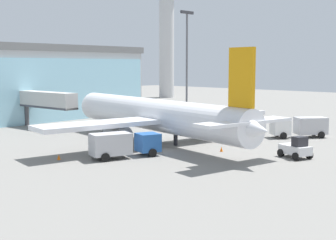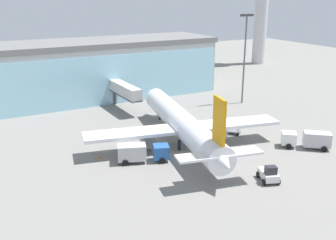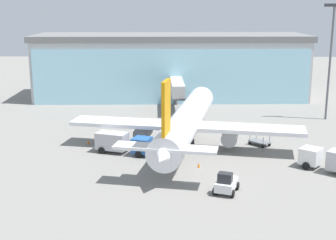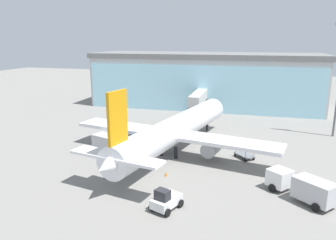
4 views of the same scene
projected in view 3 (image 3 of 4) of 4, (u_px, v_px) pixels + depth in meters
name	position (u px, v px, depth m)	size (l,w,h in m)	color
ground	(168.00, 154.00, 60.53)	(240.00, 240.00, 0.00)	gray
terminal_building	(171.00, 66.00, 97.34)	(55.94, 18.05, 13.02)	#B2B2B2
jet_bridge	(177.00, 88.00, 85.18)	(2.77, 13.36, 5.52)	beige
apron_light_mast	(331.00, 52.00, 76.53)	(3.20, 0.40, 19.04)	#59595E
airplane	(186.00, 122.00, 63.02)	(31.33, 35.45, 11.22)	silver
catering_truck	(122.00, 142.00, 60.50)	(7.62, 4.45, 2.65)	#2659A5
fuel_truck	(334.00, 160.00, 53.47)	(7.06, 6.30, 2.65)	silver
baggage_cart	(259.00, 142.00, 64.15)	(3.08, 3.14, 1.50)	slate
pushback_tug	(226.00, 184.00, 47.76)	(3.04, 3.62, 2.30)	silver
safety_cone_nose	(199.00, 165.00, 55.46)	(0.36, 0.36, 0.55)	orange
safety_cone_wingtip	(88.00, 142.00, 64.75)	(0.36, 0.36, 0.55)	orange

